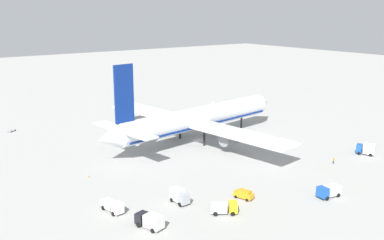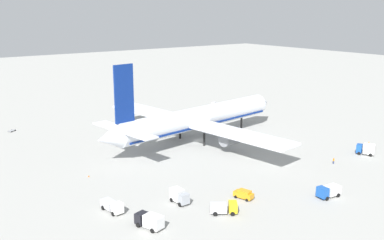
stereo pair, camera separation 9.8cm
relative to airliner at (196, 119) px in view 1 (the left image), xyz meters
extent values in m
plane|color=#9E9E99|center=(1.29, 0.20, -7.11)|extent=(600.00, 600.00, 0.00)
cylinder|color=silver|center=(1.29, 0.20, 0.19)|extent=(60.17, 14.73, 6.79)
cone|color=silver|center=(33.61, 4.57, 0.19)|extent=(6.27, 7.32, 6.65)
cone|color=silver|center=(-31.70, -4.26, 0.19)|extent=(7.59, 7.30, 6.45)
cube|color=navy|center=(-26.36, -3.54, 11.36)|extent=(6.01, 1.30, 15.54)
cube|color=silver|center=(-27.73, 2.88, 1.55)|extent=(5.84, 11.54, 0.36)
cube|color=silver|center=(-25.98, -10.09, 1.55)|extent=(5.84, 11.54, 0.36)
cube|color=silver|center=(-4.32, 19.38, -0.83)|extent=(13.30, 33.64, 0.70)
cylinder|color=slate|center=(-2.67, 14.65, -3.18)|extent=(5.59, 4.65, 4.00)
cube|color=silver|center=(0.97, -19.78, -0.83)|extent=(13.30, 33.64, 0.70)
cylinder|color=slate|center=(1.31, -14.78, -3.10)|extent=(6.45, 4.62, 3.86)
cylinder|color=black|center=(22.03, 3.00, -5.16)|extent=(0.70, 0.70, 3.91)
cylinder|color=black|center=(-2.39, 5.15, -5.16)|extent=(0.70, 0.70, 3.91)
cylinder|color=black|center=(-0.95, -5.54, -5.16)|extent=(0.70, 0.70, 3.91)
cube|color=navy|center=(1.29, 0.20, -1.67)|extent=(57.75, 14.08, 0.50)
cube|color=white|center=(-43.84, -32.47, -5.64)|extent=(2.17, 1.97, 2.05)
cube|color=#B2B2B7|center=(-44.15, -29.28, -5.86)|extent=(2.36, 3.86, 1.60)
cube|color=black|center=(-43.77, -33.08, -5.13)|extent=(1.68, 0.25, 0.90)
cylinder|color=black|center=(-42.86, -32.19, -6.66)|extent=(0.39, 0.93, 0.90)
cylinder|color=black|center=(-44.85, -32.39, -6.66)|extent=(0.39, 0.93, 0.90)
cylinder|color=black|center=(-43.23, -28.42, -6.66)|extent=(0.39, 0.93, 0.90)
cylinder|color=black|center=(-45.23, -28.61, -6.66)|extent=(0.39, 0.93, 0.90)
cube|color=#194CA5|center=(29.88, -38.01, -5.49)|extent=(2.58, 2.24, 2.35)
cube|color=silver|center=(30.98, -40.39, -5.27)|extent=(3.24, 3.65, 2.79)
cube|color=black|center=(29.66, -37.55, -4.90)|extent=(1.69, 0.84, 1.03)
cylinder|color=black|center=(28.95, -38.60, -6.66)|extent=(0.65, 0.94, 0.90)
cylinder|color=black|center=(30.92, -37.69, -6.66)|extent=(0.65, 0.94, 0.90)
cylinder|color=black|center=(30.27, -41.42, -6.66)|extent=(0.65, 0.94, 0.90)
cylinder|color=black|center=(32.23, -40.51, -6.66)|extent=(0.65, 0.94, 0.90)
cube|color=#194CA5|center=(-4.35, -51.82, -5.56)|extent=(1.83, 2.52, 2.20)
cube|color=silver|center=(-1.40, -52.06, -5.68)|extent=(3.58, 2.66, 1.96)
cube|color=black|center=(-4.92, -51.78, -5.01)|extent=(0.24, 2.01, 0.97)
cylinder|color=black|center=(-4.28, -53.03, -6.66)|extent=(0.92, 0.37, 0.90)
cylinder|color=black|center=(-4.09, -50.65, -6.66)|extent=(0.92, 0.37, 0.90)
cylinder|color=black|center=(-0.78, -53.31, -6.66)|extent=(0.92, 0.37, 0.90)
cylinder|color=black|center=(-0.59, -50.93, -6.66)|extent=(0.92, 0.37, 0.90)
cube|color=black|center=(-42.12, -39.05, -5.65)|extent=(2.74, 2.30, 2.04)
cube|color=silver|center=(-41.24, -41.98, -5.49)|extent=(3.26, 4.04, 2.35)
cube|color=black|center=(-42.29, -38.48, -5.14)|extent=(1.91, 0.64, 0.90)
cylinder|color=black|center=(-43.19, -39.55, -6.66)|extent=(0.55, 0.95, 0.90)
cylinder|color=black|center=(-40.94, -38.88, -6.66)|extent=(0.55, 0.95, 0.90)
cylinder|color=black|center=(-42.15, -43.03, -6.66)|extent=(0.55, 0.95, 0.90)
cylinder|color=black|center=(-39.90, -42.35, -6.66)|extent=(0.55, 0.95, 0.90)
cube|color=yellow|center=(-24.74, -45.62, -5.68)|extent=(2.76, 2.95, 1.97)
cube|color=#B2B2B7|center=(-27.13, -43.92, -5.88)|extent=(4.17, 3.96, 1.56)
cube|color=black|center=(-24.28, -45.95, -5.19)|extent=(1.27, 1.74, 0.86)
cylinder|color=black|center=(-24.16, -44.52, -6.66)|extent=(0.91, 0.77, 0.90)
cylinder|color=black|center=(-25.59, -46.53, -6.66)|extent=(0.91, 0.77, 0.90)
cylinder|color=black|center=(-27.00, -42.51, -6.66)|extent=(0.91, 0.77, 0.90)
cylinder|color=black|center=(-28.42, -44.52, -6.66)|extent=(0.91, 0.77, 0.90)
cube|color=#999EA5|center=(-30.58, -36.86, -5.59)|extent=(2.10, 1.46, 2.16)
cube|color=silver|center=(-30.64, -34.31, -5.40)|extent=(2.13, 2.97, 2.53)
cube|color=black|center=(-30.57, -37.36, -5.05)|extent=(1.74, 0.12, 0.95)
cylinder|color=black|center=(-29.55, -36.70, -6.66)|extent=(0.32, 0.91, 0.90)
cylinder|color=black|center=(-31.62, -36.74, -6.66)|extent=(0.32, 0.91, 0.90)
cylinder|color=black|center=(-29.61, -33.68, -6.66)|extent=(0.32, 0.91, 0.90)
cylinder|color=black|center=(-31.68, -33.72, -6.66)|extent=(0.32, 0.91, 0.90)
cube|color=orange|center=(-18.02, -41.49, -6.24)|extent=(2.94, 4.64, 1.10)
cube|color=orange|center=(-17.96, -41.70, -5.42)|extent=(2.34, 3.10, 0.55)
cylinder|color=black|center=(-19.29, -40.37, -6.79)|extent=(0.38, 0.68, 0.64)
cylinder|color=black|center=(-17.51, -39.88, -6.79)|extent=(0.38, 0.68, 0.64)
cylinder|color=black|center=(-18.53, -43.11, -6.79)|extent=(0.38, 0.68, 0.64)
cylinder|color=black|center=(-16.75, -42.61, -6.79)|extent=(0.38, 0.68, 0.64)
cube|color=#595B60|center=(40.66, 23.07, -6.84)|extent=(2.87, 2.93, 0.15)
cylinder|color=#333338|center=(41.79, 24.27, -6.84)|extent=(0.47, 0.49, 0.08)
cube|color=silver|center=(40.66, 23.07, -6.23)|extent=(2.48, 2.52, 1.06)
cylinder|color=black|center=(40.85, 24.30, -6.91)|extent=(0.36, 0.37, 0.40)
cylinder|color=black|center=(41.87, 23.34, -6.91)|extent=(0.36, 0.37, 0.40)
cylinder|color=black|center=(39.44, 22.80, -6.91)|extent=(0.36, 0.37, 0.40)
cylinder|color=black|center=(40.46, 21.84, -6.91)|extent=(0.36, 0.37, 0.40)
cube|color=#26598C|center=(38.99, 39.04, -6.84)|extent=(3.16, 2.39, 0.15)
cylinder|color=#333338|center=(37.40, 38.38, -6.84)|extent=(0.58, 0.31, 0.08)
cube|color=silver|center=(38.99, 39.04, -6.31)|extent=(2.69, 2.09, 0.91)
cylinder|color=black|center=(38.27, 37.98, -6.91)|extent=(0.42, 0.27, 0.40)
cylinder|color=black|center=(37.72, 39.27, -6.91)|extent=(0.42, 0.27, 0.40)
cylinder|color=black|center=(40.25, 38.82, -6.91)|extent=(0.42, 0.27, 0.40)
cylinder|color=black|center=(39.71, 40.11, -6.91)|extent=(0.42, 0.27, 0.40)
cube|color=gray|center=(-43.52, 45.90, -6.84)|extent=(2.92, 2.73, 0.15)
cylinder|color=#333338|center=(-42.27, 46.91, -6.84)|extent=(0.52, 0.44, 0.08)
cylinder|color=black|center=(-43.18, 47.07, -6.91)|extent=(0.39, 0.34, 0.40)
cylinder|color=black|center=(-42.30, 45.98, -6.91)|extent=(0.39, 0.34, 0.40)
cylinder|color=black|center=(-44.73, 45.82, -6.91)|extent=(0.39, 0.34, 0.40)
cylinder|color=black|center=(-43.85, 44.73, -6.91)|extent=(0.39, 0.34, 0.40)
cylinder|color=navy|center=(16.78, -39.05, -6.70)|extent=(0.36, 0.36, 0.82)
cylinder|color=orange|center=(16.78, -39.05, -5.98)|extent=(0.45, 0.45, 0.62)
sphere|color=#8C6647|center=(16.78, -39.05, -5.56)|extent=(0.22, 0.22, 0.22)
cone|color=orange|center=(41.77, -33.57, -6.84)|extent=(0.36, 0.36, 0.55)
cone|color=orange|center=(-39.97, -9.47, -6.84)|extent=(0.36, 0.36, 0.55)
camera|label=1|loc=(-80.73, -107.73, 32.88)|focal=41.82mm
camera|label=2|loc=(-80.65, -107.79, 32.88)|focal=41.82mm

